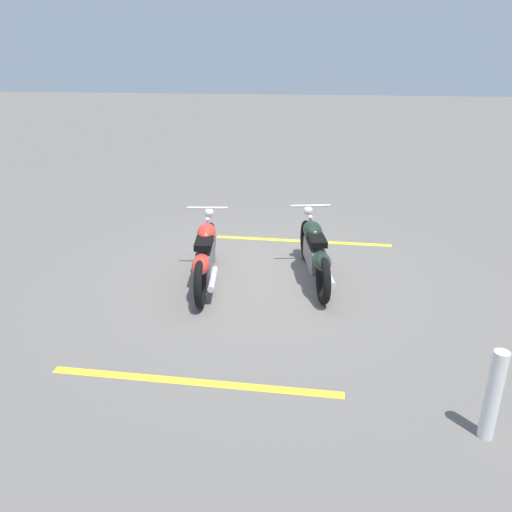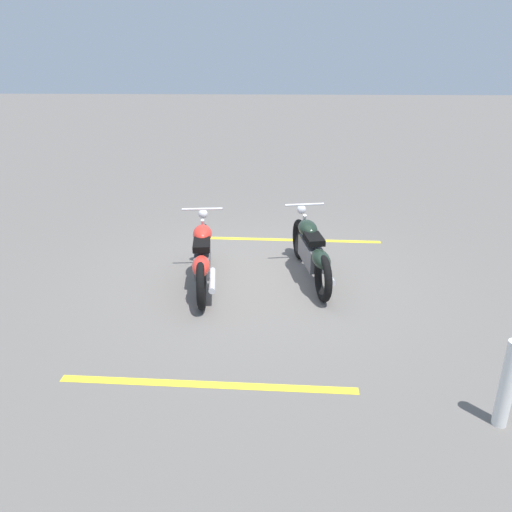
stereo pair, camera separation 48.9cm
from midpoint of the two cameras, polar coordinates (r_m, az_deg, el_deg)
The scene contains 6 objects.
ground_plane at distance 8.07m, azimuth 2.30°, elevation -2.28°, with size 60.00×60.00×0.00m, color #66605B.
motorcycle_bright_foreground at distance 7.66m, azimuth -3.78°, elevation 0.06°, with size 2.23×0.62×1.04m.
motorcycle_dark_foreground at distance 7.83m, azimuth 8.31°, elevation 0.38°, with size 2.22×0.71×1.04m.
bollard_post at distance 5.34m, azimuth 27.14°, elevation -13.57°, with size 0.14×0.14×0.91m, color white.
parking_stripe_near at distance 9.54m, azimuth 6.60°, elevation 1.63°, with size 3.20×0.12×0.01m, color yellow.
parking_stripe_mid at distance 5.73m, azimuth -4.35°, elevation -13.72°, with size 3.20×0.12×0.01m, color yellow.
Camera 1 is at (7.29, 0.71, 3.39)m, focal length 36.33 mm.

